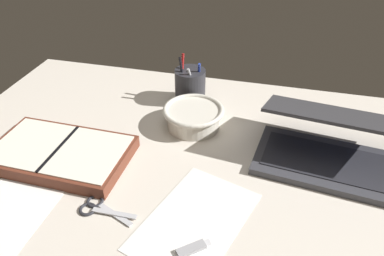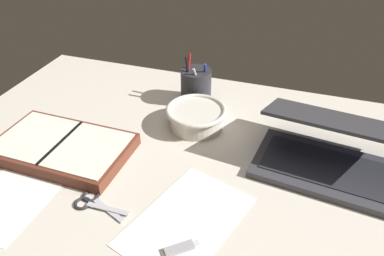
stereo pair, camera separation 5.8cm
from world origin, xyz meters
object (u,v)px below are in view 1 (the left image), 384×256
(pen_cup, at_px, (190,86))
(scissors, at_px, (97,207))
(laptop, at_px, (328,146))
(planner, at_px, (60,153))
(bowl, at_px, (193,116))

(pen_cup, xyz_separation_m, scissors, (-0.08, -0.50, -0.05))
(laptop, distance_m, scissors, 0.58)
(laptop, distance_m, planner, 0.68)
(planner, relative_size, scissors, 2.66)
(laptop, xyz_separation_m, scissors, (-0.50, -0.30, -0.04))
(planner, bearing_deg, pen_cup, 56.64)
(scissors, bearing_deg, bowl, 81.10)
(laptop, bearing_deg, planner, -159.49)
(pen_cup, height_order, planner, pen_cup)
(laptop, bearing_deg, bowl, 176.68)
(laptop, xyz_separation_m, bowl, (-0.37, 0.07, -0.01))
(pen_cup, bearing_deg, planner, -124.50)
(pen_cup, bearing_deg, bowl, -71.77)
(planner, bearing_deg, laptop, 14.78)
(bowl, bearing_deg, pen_cup, 108.23)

